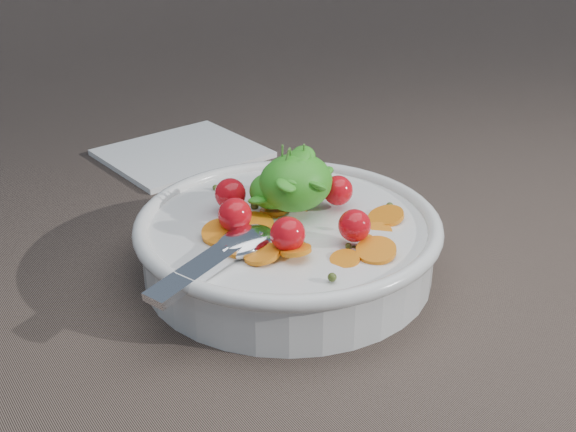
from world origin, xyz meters
TOP-DOWN VIEW (x-y plane):
  - ground at (0.00, 0.00)m, footprint 6.00×6.00m
  - bowl at (0.01, -0.01)m, footprint 0.25×0.24m
  - napkin at (0.05, 0.26)m, footprint 0.17×0.15m

SIDE VIEW (x-z plane):
  - ground at x=0.00m, z-range 0.00..0.00m
  - napkin at x=0.05m, z-range 0.00..0.01m
  - bowl at x=0.01m, z-range -0.02..0.08m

